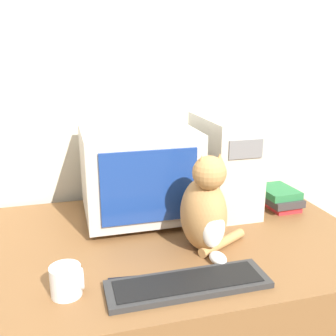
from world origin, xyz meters
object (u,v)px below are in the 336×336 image
object	(u,v)px
keyboard	(188,284)
pen	(132,277)
crt_monitor	(138,172)
computer_tower	(224,163)
cat	(205,210)
book_stack	(278,197)
mug	(67,281)

from	to	relation	value
keyboard	pen	size ratio (longest dim) A/B	3.26
crt_monitor	keyboard	size ratio (longest dim) A/B	0.91
computer_tower	cat	bearing A→B (deg)	-121.37
crt_monitor	book_stack	xyz separation A→B (m)	(0.62, -0.07, -0.15)
book_stack	mug	bearing A→B (deg)	-155.04
keyboard	book_stack	distance (m)	0.76
pen	keyboard	bearing A→B (deg)	-30.28
cat	mug	distance (m)	0.51
book_stack	pen	world-z (taller)	book_stack
crt_monitor	mug	size ratio (longest dim) A/B	4.70
crt_monitor	keyboard	world-z (taller)	crt_monitor
computer_tower	book_stack	distance (m)	0.29
computer_tower	mug	bearing A→B (deg)	-143.84
cat	computer_tower	bearing A→B (deg)	52.09
keyboard	mug	xyz separation A→B (m)	(-0.34, 0.06, 0.03)
crt_monitor	mug	bearing A→B (deg)	-121.81
crt_monitor	cat	world-z (taller)	crt_monitor
computer_tower	pen	bearing A→B (deg)	-136.42
computer_tower	book_stack	world-z (taller)	computer_tower
crt_monitor	book_stack	distance (m)	0.64
keyboard	book_stack	xyz separation A→B (m)	(0.58, 0.49, 0.04)
pen	computer_tower	bearing A→B (deg)	43.58
keyboard	book_stack	size ratio (longest dim) A/B	2.33
crt_monitor	keyboard	distance (m)	0.58
pen	mug	bearing A→B (deg)	-170.55
cat	crt_monitor	bearing A→B (deg)	108.60
crt_monitor	computer_tower	distance (m)	0.38
book_stack	pen	size ratio (longest dim) A/B	1.40
keyboard	pen	world-z (taller)	keyboard
keyboard	book_stack	world-z (taller)	book_stack
crt_monitor	book_stack	bearing A→B (deg)	-6.14
crt_monitor	pen	world-z (taller)	crt_monitor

